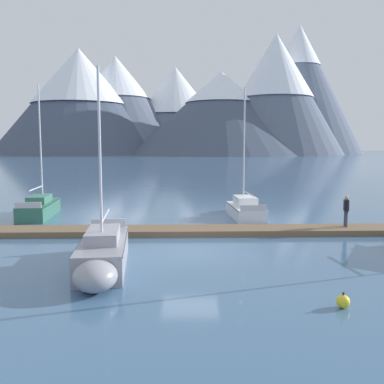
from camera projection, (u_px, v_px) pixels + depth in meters
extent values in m
plane|color=#426689|center=(191.00, 252.00, 18.45)|extent=(700.00, 700.00, 0.00)
cone|color=#424C60|center=(81.00, 102.00, 224.19)|extent=(91.15, 91.15, 55.53)
cone|color=white|center=(81.00, 77.00, 222.73)|extent=(50.73, 50.73, 29.43)
cone|color=slate|center=(118.00, 105.00, 239.03)|extent=(86.30, 86.30, 54.58)
cone|color=white|center=(117.00, 77.00, 237.31)|extent=(39.26, 39.26, 23.64)
cone|color=slate|center=(177.00, 110.00, 249.18)|extent=(77.82, 77.82, 50.32)
cone|color=white|center=(177.00, 91.00, 247.92)|extent=(45.10, 45.10, 27.78)
cone|color=#424C60|center=(223.00, 113.00, 211.42)|extent=(91.65, 91.65, 41.31)
cone|color=white|center=(223.00, 87.00, 209.99)|extent=(36.52, 36.52, 15.68)
cone|color=slate|center=(277.00, 95.00, 210.06)|extent=(67.85, 67.85, 59.74)
cone|color=white|center=(278.00, 66.00, 208.50)|extent=(37.84, 37.84, 31.73)
cone|color=slate|center=(300.00, 90.00, 229.72)|extent=(69.45, 69.45, 69.66)
cone|color=white|center=(301.00, 45.00, 227.09)|extent=(23.32, 23.32, 22.28)
cube|color=brown|center=(192.00, 231.00, 22.41)|extent=(26.48, 2.65, 0.30)
cylinder|color=#38383D|center=(192.00, 234.00, 21.58)|extent=(25.38, 0.90, 0.24)
cylinder|color=#38383D|center=(192.00, 228.00, 23.25)|extent=(25.38, 0.90, 0.24)
cube|color=#336B56|center=(41.00, 210.00, 27.61)|extent=(2.22, 5.33, 0.95)
ellipsoid|color=#336B56|center=(51.00, 204.00, 30.39)|extent=(1.55, 1.38, 0.90)
cube|color=#163027|center=(41.00, 203.00, 27.56)|extent=(2.25, 5.23, 0.06)
cylinder|color=silver|center=(42.00, 144.00, 28.14)|extent=(0.10, 0.10, 7.67)
cylinder|color=silver|center=(38.00, 188.00, 26.87)|extent=(0.42, 3.20, 0.08)
cube|color=#3A7560|center=(41.00, 199.00, 27.66)|extent=(1.42, 2.44, 0.45)
cube|color=silver|center=(30.00, 205.00, 25.06)|extent=(1.52, 0.26, 0.36)
cube|color=#93939E|center=(105.00, 253.00, 16.32)|extent=(2.28, 5.47, 1.05)
ellipsoid|color=#93939E|center=(97.00, 276.00, 13.41)|extent=(1.60, 1.78, 1.00)
cube|color=#424247|center=(105.00, 241.00, 16.26)|extent=(2.30, 5.37, 0.06)
cylinder|color=silver|center=(102.00, 156.00, 15.35)|extent=(0.10, 0.10, 6.45)
cylinder|color=silver|center=(107.00, 215.00, 17.25)|extent=(0.46, 3.27, 0.08)
cube|color=#A0A0AB|center=(105.00, 235.00, 16.11)|extent=(1.44, 2.51, 0.43)
cube|color=silver|center=(110.00, 223.00, 18.78)|extent=(1.51, 0.27, 0.36)
cube|color=white|center=(247.00, 212.00, 27.33)|extent=(2.17, 4.77, 0.77)
ellipsoid|color=white|center=(239.00, 206.00, 29.88)|extent=(1.63, 1.61, 0.73)
cube|color=slate|center=(247.00, 206.00, 27.29)|extent=(2.20, 4.68, 0.06)
cylinder|color=silver|center=(246.00, 147.00, 27.56)|extent=(0.10, 0.10, 7.57)
cylinder|color=silver|center=(250.00, 193.00, 26.41)|extent=(0.33, 2.95, 0.08)
cube|color=white|center=(247.00, 201.00, 27.37)|extent=(1.42, 2.19, 0.59)
cube|color=silver|center=(255.00, 208.00, 25.05)|extent=(1.60, 0.24, 0.36)
cylinder|color=#384256|center=(348.00, 219.00, 22.52)|extent=(0.14, 0.14, 0.86)
cylinder|color=#384256|center=(347.00, 218.00, 22.78)|extent=(0.14, 0.14, 0.86)
cube|color=black|center=(348.00, 205.00, 22.57)|extent=(0.26, 0.40, 0.60)
sphere|color=tan|center=(348.00, 198.00, 22.53)|extent=(0.22, 0.22, 0.22)
cylinder|color=black|center=(349.00, 207.00, 22.33)|extent=(0.09, 0.09, 0.62)
cylinder|color=black|center=(347.00, 206.00, 22.83)|extent=(0.09, 0.09, 0.62)
sphere|color=yellow|center=(345.00, 302.00, 12.11)|extent=(0.39, 0.39, 0.39)
cylinder|color=#262628|center=(345.00, 294.00, 12.09)|extent=(0.06, 0.06, 0.08)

